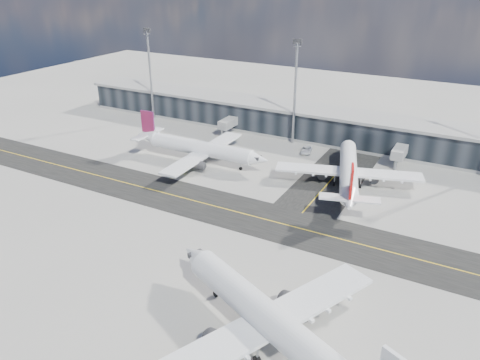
{
  "coord_description": "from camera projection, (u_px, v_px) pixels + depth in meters",
  "views": [
    {
      "loc": [
        47.11,
        -70.48,
        46.49
      ],
      "look_at": [
        4.14,
        8.67,
        5.0
      ],
      "focal_mm": 35.0,
      "sensor_mm": 36.0,
      "label": 1
    }
  ],
  "objects": [
    {
      "name": "airliner_near",
      "position": [
        275.0,
        325.0,
        60.26
      ],
      "size": [
        41.82,
        36.08,
        13.01
      ],
      "rotation": [
        0.0,
        0.0,
        1.14
      ],
      "color": "silver",
      "rests_on": "ground"
    },
    {
      "name": "ground",
      "position": [
        202.0,
        214.0,
        96.12
      ],
      "size": [
        300.0,
        300.0,
        0.0
      ],
      "primitive_type": "plane",
      "color": "gray",
      "rests_on": "ground"
    },
    {
      "name": "baggage_tug",
      "position": [
        182.0,
        169.0,
        114.87
      ],
      "size": [
        2.98,
        1.88,
        1.74
      ],
      "rotation": [
        0.0,
        0.0,
        -1.76
      ],
      "color": "#F5F90D",
      "rests_on": "ground"
    },
    {
      "name": "taxiway_lanes",
      "position": [
        244.0,
        197.0,
        103.0
      ],
      "size": [
        180.0,
        63.0,
        0.03
      ],
      "color": "black",
      "rests_on": "ground"
    },
    {
      "name": "terminal_concourse",
      "position": [
        302.0,
        123.0,
        138.24
      ],
      "size": [
        152.0,
        19.8,
        8.8
      ],
      "color": "black",
      "rests_on": "ground"
    },
    {
      "name": "airliner_redtail",
      "position": [
        348.0,
        171.0,
        106.39
      ],
      "size": [
        33.35,
        38.69,
        11.68
      ],
      "rotation": [
        0.0,
        0.0,
        0.3
      ],
      "color": "white",
      "rests_on": "ground"
    },
    {
      "name": "service_van",
      "position": [
        306.0,
        150.0,
        126.96
      ],
      "size": [
        3.81,
        6.12,
        1.58
      ],
      "primitive_type": "imported",
      "rotation": [
        0.0,
        0.0,
        0.22
      ],
      "color": "white",
      "rests_on": "ground"
    },
    {
      "name": "airliner_af",
      "position": [
        199.0,
        148.0,
        119.95
      ],
      "size": [
        38.57,
        32.81,
        11.45
      ],
      "rotation": [
        0.0,
        0.0,
        -1.55
      ],
      "color": "white",
      "rests_on": "ground"
    },
    {
      "name": "floodlight_masts",
      "position": [
        295.0,
        89.0,
        127.91
      ],
      "size": [
        102.5,
        0.7,
        28.9
      ],
      "color": "gray",
      "rests_on": "ground"
    }
  ]
}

